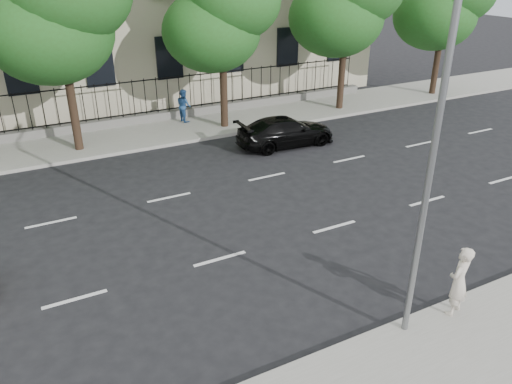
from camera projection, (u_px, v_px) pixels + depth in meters
The scene contains 9 objects.
ground at pixel (261, 309), 12.27m from camera, with size 120.00×120.00×0.00m, color black.
far_sidewalk at pixel (121, 138), 23.43m from camera, with size 60.00×4.00×0.15m, color gray.
lane_markings at pixel (192, 225), 16.07m from camera, with size 49.60×4.62×0.01m, color silver, non-canonical shape.
iron_fence at pixel (111, 117), 24.55m from camera, with size 30.00×0.50×2.20m.
street_light at pixel (418, 110), 9.68m from camera, with size 0.25×3.32×8.05m.
tree_d at pixel (221, 4), 22.55m from camera, with size 5.34×4.94×8.84m.
black_sedan at pixel (286, 131), 22.48m from camera, with size 1.85×4.55×1.32m, color black.
woman_near at pixel (459, 281), 11.54m from camera, with size 0.65×0.43×1.79m, color beige.
pedestrian_far at pixel (184, 105), 25.20m from camera, with size 0.80×0.62×1.65m, color navy.
Camera 1 is at (-4.66, -8.66, 7.89)m, focal length 35.00 mm.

